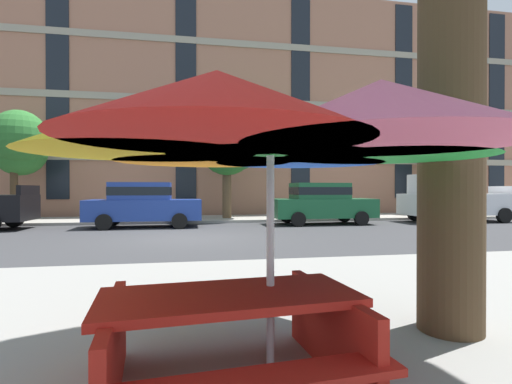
# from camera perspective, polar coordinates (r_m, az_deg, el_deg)

# --- Properties ---
(ground_plane) EXTENTS (120.00, 120.00, 0.00)m
(ground_plane) POSITION_cam_1_polar(r_m,az_deg,el_deg) (11.90, -10.73, -6.88)
(ground_plane) COLOR #38383A
(sidewalk_far) EXTENTS (56.00, 3.60, 0.12)m
(sidewalk_far) POSITION_cam_1_polar(r_m,az_deg,el_deg) (18.66, -10.56, -4.06)
(sidewalk_far) COLOR #9E998E
(sidewalk_far) RESTS_ON ground
(apartment_building) EXTENTS (45.18, 12.08, 12.80)m
(apartment_building) POSITION_cam_1_polar(r_m,az_deg,el_deg) (27.24, -10.49, 10.74)
(apartment_building) COLOR #A87056
(apartment_building) RESTS_ON ground
(sedan_blue) EXTENTS (4.40, 1.98, 1.78)m
(sedan_blue) POSITION_cam_1_polar(r_m,az_deg,el_deg) (15.61, -16.64, -1.66)
(sedan_blue) COLOR navy
(sedan_blue) RESTS_ON ground
(sedan_green) EXTENTS (4.40, 1.98, 1.78)m
(sedan_green) POSITION_cam_1_polar(r_m,az_deg,el_deg) (16.52, 9.88, -1.54)
(sedan_green) COLOR #195933
(sedan_green) RESTS_ON ground
(pickup_white) EXTENTS (5.10, 2.12, 2.20)m
(pickup_white) POSITION_cam_1_polar(r_m,az_deg,el_deg) (19.66, 27.67, -1.04)
(pickup_white) COLOR silver
(pickup_white) RESTS_ON ground
(street_tree_left) EXTENTS (2.61, 3.03, 5.07)m
(street_tree_left) POSITION_cam_1_polar(r_m,az_deg,el_deg) (20.44, -32.17, 6.18)
(street_tree_left) COLOR #4C3823
(street_tree_left) RESTS_ON ground
(street_tree_middle) EXTENTS (3.13, 3.25, 5.50)m
(street_tree_middle) POSITION_cam_1_polar(r_m,az_deg,el_deg) (18.47, -3.90, 7.35)
(street_tree_middle) COLOR brown
(street_tree_middle) RESTS_ON ground
(street_tree_right) EXTENTS (2.74, 2.83, 4.88)m
(street_tree_right) POSITION_cam_1_polar(r_m,az_deg,el_deg) (23.70, 26.34, 5.75)
(street_tree_right) COLOR brown
(street_tree_right) RESTS_ON ground
(patio_umbrella) EXTENTS (3.51, 3.26, 2.21)m
(patio_umbrella) POSITION_cam_1_polar(r_m,az_deg,el_deg) (2.90, 2.20, 9.29)
(patio_umbrella) COLOR silver
(patio_umbrella) RESTS_ON ground
(picnic_table) EXTENTS (1.93, 1.68, 0.77)m
(picnic_table) POSITION_cam_1_polar(r_m,az_deg,el_deg) (2.86, -4.04, -20.44)
(picnic_table) COLOR red
(picnic_table) RESTS_ON ground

